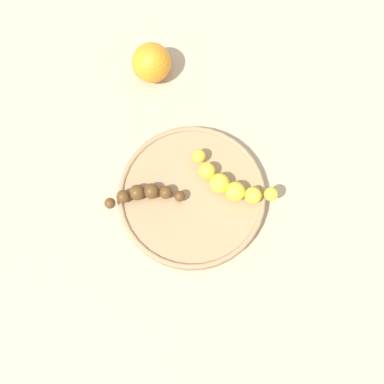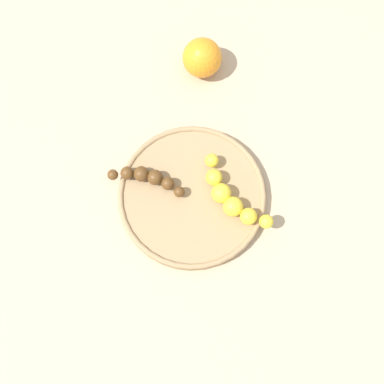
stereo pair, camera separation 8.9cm
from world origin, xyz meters
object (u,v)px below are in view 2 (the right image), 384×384
(banana_overripe, at_px, (148,178))
(banana_yellow, at_px, (230,197))
(fruit_bowl, at_px, (192,196))
(orange_fruit, at_px, (202,58))

(banana_overripe, bearing_deg, banana_yellow, -89.30)
(fruit_bowl, xyz_separation_m, banana_overripe, (-0.05, -0.06, 0.02))
(fruit_bowl, height_order, banana_yellow, banana_yellow)
(banana_yellow, bearing_deg, banana_overripe, -53.95)
(fruit_bowl, relative_size, banana_yellow, 1.64)
(fruit_bowl, height_order, banana_overripe, banana_overripe)
(fruit_bowl, relative_size, orange_fruit, 3.53)
(banana_yellow, distance_m, orange_fruit, 0.28)
(banana_overripe, height_order, orange_fruit, orange_fruit)
(orange_fruit, bearing_deg, banana_overripe, -43.71)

